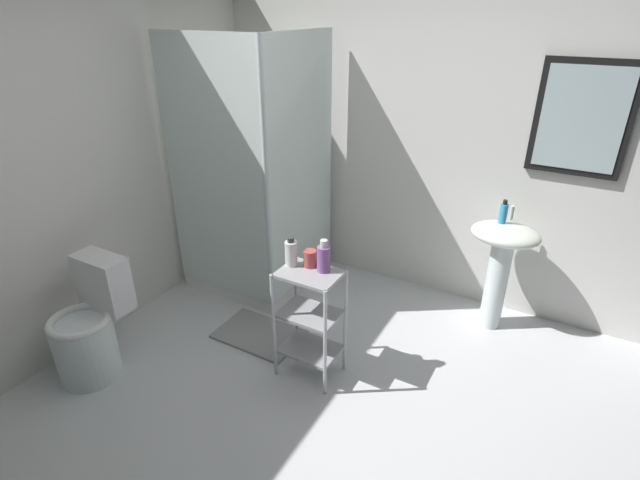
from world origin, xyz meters
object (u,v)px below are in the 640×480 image
(conditioner_bottle_purple, at_px, (324,258))
(rinse_cup, at_px, (310,258))
(toilet, at_px, (90,330))
(shower_stall, at_px, (260,234))
(bath_mat, at_px, (259,334))
(storage_cart, at_px, (310,316))
(hand_soap_bottle, at_px, (503,213))
(lotion_bottle_white, at_px, (291,253))
(pedestal_sink, at_px, (501,256))

(conditioner_bottle_purple, xyz_separation_m, rinse_cup, (-0.10, 0.01, -0.03))
(toilet, xyz_separation_m, conditioner_bottle_purple, (1.27, 0.72, 0.51))
(rinse_cup, bearing_deg, shower_stall, 142.38)
(bath_mat, bearing_deg, toilet, -131.13)
(storage_cart, bearing_deg, rinse_cup, 116.98)
(conditioner_bottle_purple, xyz_separation_m, bath_mat, (-0.57, 0.08, -0.82))
(toilet, distance_m, bath_mat, 1.11)
(conditioner_bottle_purple, bearing_deg, hand_soap_bottle, 53.17)
(hand_soap_bottle, distance_m, lotion_bottle_white, 1.49)
(storage_cart, xyz_separation_m, hand_soap_bottle, (0.86, 1.13, 0.45))
(shower_stall, distance_m, rinse_cup, 1.16)
(shower_stall, relative_size, storage_cart, 2.70)
(pedestal_sink, xyz_separation_m, storage_cart, (-0.90, -1.10, -0.14))
(pedestal_sink, relative_size, hand_soap_bottle, 4.89)
(lotion_bottle_white, relative_size, conditioner_bottle_purple, 0.92)
(shower_stall, height_order, hand_soap_bottle, shower_stall)
(toilet, relative_size, conditioner_bottle_purple, 3.79)
(hand_soap_bottle, height_order, bath_mat, hand_soap_bottle)
(toilet, height_order, lotion_bottle_white, lotion_bottle_white)
(pedestal_sink, bearing_deg, shower_stall, -169.24)
(rinse_cup, distance_m, bath_mat, 0.92)
(lotion_bottle_white, bearing_deg, shower_stall, 137.09)
(shower_stall, bearing_deg, lotion_bottle_white, -42.91)
(pedestal_sink, xyz_separation_m, bath_mat, (-1.41, -0.96, -0.57))
(lotion_bottle_white, distance_m, rinse_cup, 0.12)
(storage_cart, bearing_deg, hand_soap_bottle, 52.62)
(storage_cart, height_order, rinse_cup, rinse_cup)
(storage_cart, distance_m, bath_mat, 0.68)
(pedestal_sink, distance_m, hand_soap_bottle, 0.31)
(toilet, height_order, bath_mat, toilet)
(lotion_bottle_white, height_order, conditioner_bottle_purple, conditioner_bottle_purple)
(lotion_bottle_white, bearing_deg, pedestal_sink, 45.79)
(storage_cart, xyz_separation_m, bath_mat, (-0.51, 0.14, -0.43))
(toilet, bearing_deg, rinse_cup, 31.90)
(conditioner_bottle_purple, bearing_deg, storage_cart, -135.76)
(conditioner_bottle_purple, distance_m, rinse_cup, 0.10)
(toilet, bearing_deg, bath_mat, 48.87)
(hand_soap_bottle, relative_size, rinse_cup, 1.60)
(toilet, bearing_deg, conditioner_bottle_purple, 29.57)
(shower_stall, distance_m, conditioner_bottle_purple, 1.25)
(toilet, height_order, storage_cart, toilet)
(hand_soap_bottle, xyz_separation_m, bath_mat, (-1.37, -0.99, -0.87))
(shower_stall, bearing_deg, bath_mat, -56.29)
(toilet, distance_m, rinse_cup, 1.46)
(pedestal_sink, xyz_separation_m, lotion_bottle_white, (-1.04, -1.07, 0.24))
(pedestal_sink, height_order, rinse_cup, rinse_cup)
(storage_cart, bearing_deg, toilet, -151.35)
(storage_cart, relative_size, rinse_cup, 7.14)
(conditioner_bottle_purple, bearing_deg, rinse_cup, 174.89)
(shower_stall, bearing_deg, rinse_cup, -37.62)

